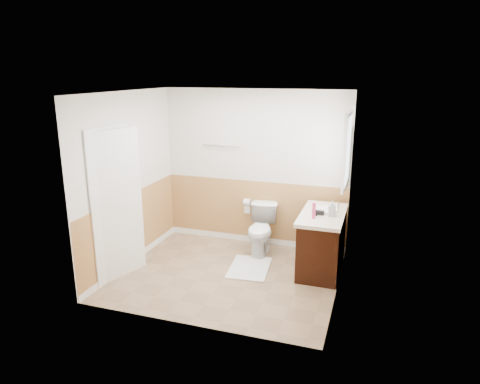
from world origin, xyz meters
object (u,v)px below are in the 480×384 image
(toilet, at_px, (261,230))
(bath_mat, at_px, (249,268))
(vanity_cabinet, at_px, (322,243))
(soap_dispenser, at_px, (332,208))
(lotion_bottle, at_px, (314,211))

(toilet, bearing_deg, bath_mat, -96.05)
(vanity_cabinet, relative_size, soap_dispenser, 5.19)
(vanity_cabinet, height_order, lotion_bottle, lotion_bottle)
(soap_dispenser, bearing_deg, toilet, 160.61)
(vanity_cabinet, distance_m, soap_dispenser, 0.57)
(lotion_bottle, bearing_deg, soap_dispenser, 39.96)
(soap_dispenser, bearing_deg, bath_mat, -168.66)
(vanity_cabinet, bearing_deg, bath_mat, -163.33)
(toilet, distance_m, vanity_cabinet, 1.03)
(bath_mat, relative_size, lotion_bottle, 3.64)
(vanity_cabinet, bearing_deg, soap_dispenser, -31.29)
(bath_mat, bearing_deg, lotion_bottle, 2.39)
(bath_mat, bearing_deg, vanity_cabinet, 16.67)
(vanity_cabinet, height_order, soap_dispenser, soap_dispenser)
(bath_mat, distance_m, soap_dispenser, 1.47)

